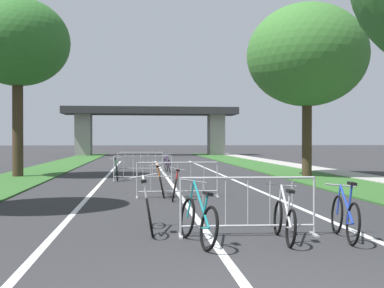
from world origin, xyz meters
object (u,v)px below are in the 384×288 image
at_px(crowd_barrier_fourth, 141,162).
at_px(bicycle_silver_6, 284,220).
at_px(tree_left_maple_mid, 17,43).
at_px(bicycle_purple_3, 167,165).
at_px(crowd_barrier_third, 143,168).
at_px(bicycle_white_1, 149,210).
at_px(tree_right_oak_mid, 307,56).
at_px(crowd_barrier_second, 178,180).
at_px(bicycle_red_2, 175,187).
at_px(bicycle_orange_5, 161,184).
at_px(crowd_barrier_nearest, 248,206).
at_px(bicycle_green_4, 117,171).
at_px(bicycle_blue_0, 345,217).
at_px(bicycle_teal_7, 198,220).

height_order(crowd_barrier_fourth, bicycle_silver_6, crowd_barrier_fourth).
relative_size(tree_left_maple_mid, bicycle_silver_6, 4.89).
xyz_separation_m(bicycle_purple_3, bicycle_silver_6, (0.96, -17.69, -0.03)).
relative_size(crowd_barrier_third, bicycle_white_1, 1.40).
bearing_deg(tree_right_oak_mid, tree_left_maple_mid, 174.78).
relative_size(crowd_barrier_second, bicycle_white_1, 1.39).
bearing_deg(tree_right_oak_mid, bicycle_red_2, -130.42).
xyz_separation_m(crowd_barrier_third, bicycle_orange_5, (0.51, -5.50, -0.16)).
bearing_deg(bicycle_silver_6, crowd_barrier_second, 106.71).
bearing_deg(crowd_barrier_nearest, bicycle_purple_3, 91.48).
height_order(tree_right_oak_mid, bicycle_green_4, tree_right_oak_mid).
bearing_deg(bicycle_white_1, bicycle_red_2, 79.92).
height_order(crowd_barrier_second, crowd_barrier_fourth, same).
relative_size(crowd_barrier_fourth, bicycle_green_4, 1.44).
height_order(crowd_barrier_fourth, bicycle_blue_0, crowd_barrier_fourth).
relative_size(bicycle_orange_5, bicycle_silver_6, 0.97).
relative_size(tree_right_oak_mid, bicycle_green_4, 4.63).
height_order(crowd_barrier_fourth, bicycle_orange_5, crowd_barrier_fourth).
height_order(tree_left_maple_mid, crowd_barrier_fourth, tree_left_maple_mid).
relative_size(tree_left_maple_mid, crowd_barrier_fourth, 3.31).
xyz_separation_m(crowd_barrier_fourth, bicycle_purple_3, (1.42, -0.45, -0.14)).
distance_m(bicycle_blue_0, bicycle_teal_7, 2.54).
xyz_separation_m(bicycle_white_1, bicycle_green_4, (-1.13, 11.65, -0.02)).
distance_m(bicycle_blue_0, bicycle_purple_3, 17.81).
bearing_deg(bicycle_orange_5, bicycle_teal_7, -86.36).
distance_m(tree_right_oak_mid, bicycle_green_4, 10.09).
xyz_separation_m(crowd_barrier_nearest, bicycle_silver_6, (0.52, -0.48, -0.17)).
relative_size(bicycle_blue_0, bicycle_red_2, 1.04).
bearing_deg(crowd_barrier_nearest, tree_right_oak_mid, 66.50).
distance_m(crowd_barrier_third, bicycle_purple_3, 5.60).
distance_m(crowd_barrier_second, crowd_barrier_third, 5.97).
distance_m(crowd_barrier_nearest, bicycle_green_4, 12.56).
distance_m(bicycle_white_1, bicycle_red_2, 4.88).
xyz_separation_m(crowd_barrier_nearest, bicycle_purple_3, (-0.45, 17.22, -0.14)).
xyz_separation_m(bicycle_white_1, bicycle_silver_6, (2.26, -1.06, -0.04)).
distance_m(bicycle_blue_0, bicycle_orange_5, 7.32).
relative_size(bicycle_red_2, bicycle_silver_6, 0.97).
height_order(tree_right_oak_mid, crowd_barrier_nearest, tree_right_oak_mid).
height_order(tree_right_oak_mid, bicycle_purple_3, tree_right_oak_mid).
bearing_deg(bicycle_teal_7, bicycle_purple_3, 76.23).
height_order(crowd_barrier_fourth, bicycle_green_4, crowd_barrier_fourth).
height_order(bicycle_blue_0, bicycle_orange_5, bicycle_blue_0).
bearing_deg(bicycle_teal_7, crowd_barrier_fourth, 80.72).
bearing_deg(bicycle_silver_6, bicycle_purple_3, 98.21).
bearing_deg(bicycle_green_4, crowd_barrier_fourth, 77.93).
bearing_deg(tree_left_maple_mid, bicycle_silver_6, -61.88).
xyz_separation_m(crowd_barrier_third, bicycle_green_4, (-1.09, 0.45, -0.14)).
xyz_separation_m(crowd_barrier_fourth, bicycle_blue_0, (3.44, -18.14, -0.13)).
xyz_separation_m(bicycle_white_1, bicycle_orange_5, (0.48, 5.69, -0.03)).
height_order(tree_right_oak_mid, bicycle_red_2, tree_right_oak_mid).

